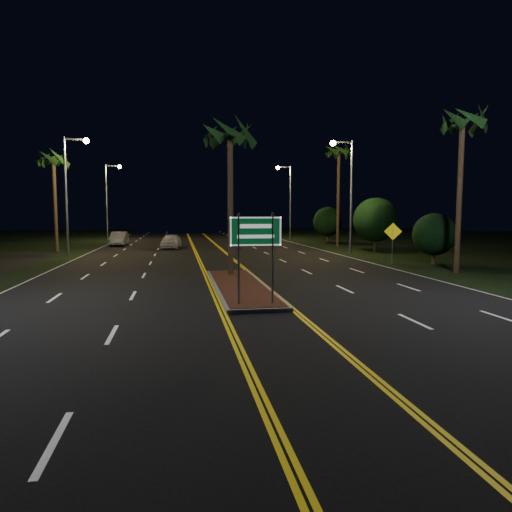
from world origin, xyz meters
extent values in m
plane|color=black|center=(0.00, 0.00, 0.00)|extent=(120.00, 120.00, 0.00)
cube|color=gray|center=(0.00, 7.00, 0.07)|extent=(2.25, 10.25, 0.15)
cube|color=#592819|center=(0.00, 7.00, 0.16)|extent=(2.00, 10.00, 0.02)
cylinder|color=gray|center=(-0.60, 2.80, 1.75)|extent=(0.08, 0.08, 3.20)
cylinder|color=gray|center=(0.60, 2.80, 1.75)|extent=(0.08, 0.08, 3.20)
cube|color=#07471E|center=(0.00, 2.80, 2.70)|extent=(1.80, 0.04, 1.00)
cube|color=white|center=(0.00, 2.77, 2.70)|extent=(1.80, 0.01, 1.00)
cylinder|color=gray|center=(-11.00, 24.00, 4.50)|extent=(0.18, 0.18, 9.00)
cube|color=gray|center=(-10.20, 24.00, 8.85)|extent=(1.60, 0.12, 0.12)
sphere|color=#FFD372|center=(-9.40, 24.00, 8.75)|extent=(0.44, 0.44, 0.44)
cylinder|color=gray|center=(-11.00, 44.00, 4.50)|extent=(0.18, 0.18, 9.00)
cube|color=gray|center=(-10.20, 44.00, 8.85)|extent=(1.60, 0.12, 0.12)
sphere|color=#FFD372|center=(-9.40, 44.00, 8.75)|extent=(0.44, 0.44, 0.44)
cylinder|color=gray|center=(11.00, 22.00, 4.50)|extent=(0.18, 0.18, 9.00)
cube|color=gray|center=(10.20, 22.00, 8.85)|extent=(1.60, 0.12, 0.12)
sphere|color=#FFD372|center=(9.40, 22.00, 8.75)|extent=(0.44, 0.44, 0.44)
cylinder|color=gray|center=(11.00, 42.00, 4.50)|extent=(0.18, 0.18, 9.00)
cube|color=gray|center=(10.20, 42.00, 8.85)|extent=(1.60, 0.12, 0.12)
sphere|color=#FFD372|center=(9.40, 42.00, 8.75)|extent=(0.44, 0.44, 0.44)
cylinder|color=#382819|center=(0.00, 10.50, 3.75)|extent=(0.28, 0.28, 7.50)
cylinder|color=#382819|center=(-12.80, 28.00, 4.00)|extent=(0.28, 0.28, 8.00)
cylinder|color=#382819|center=(12.50, 10.00, 4.25)|extent=(0.28, 0.28, 8.50)
cylinder|color=#382819|center=(12.80, 30.00, 4.75)|extent=(0.28, 0.28, 9.50)
cylinder|color=#382819|center=(13.50, 14.00, 0.45)|extent=(0.24, 0.24, 0.90)
sphere|color=black|center=(13.50, 14.00, 1.95)|extent=(2.70, 2.70, 2.70)
cylinder|color=#382819|center=(14.00, 24.00, 0.63)|extent=(0.24, 0.24, 1.26)
sphere|color=black|center=(14.00, 24.00, 2.73)|extent=(3.78, 3.78, 3.78)
cylinder|color=#382819|center=(13.80, 36.00, 0.54)|extent=(0.24, 0.24, 1.08)
sphere|color=black|center=(13.80, 36.00, 2.34)|extent=(3.24, 3.24, 3.24)
imported|color=white|center=(-3.31, 30.63, 0.80)|extent=(2.68, 5.01, 1.59)
imported|color=#B7BBC1|center=(-8.61, 35.30, 0.82)|extent=(2.16, 4.92, 1.63)
cylinder|color=gray|center=(11.06, 14.80, 1.17)|extent=(0.07, 0.07, 2.33)
cube|color=#CFB60A|center=(11.06, 14.78, 2.12)|extent=(1.05, 0.46, 1.13)
camera|label=1|loc=(-2.66, -12.79, 3.35)|focal=32.00mm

